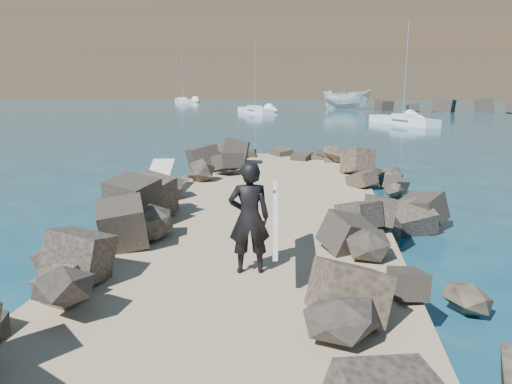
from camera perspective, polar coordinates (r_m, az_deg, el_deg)
ground at (r=12.32m, az=0.61°, el=-5.81°), size 800.00×800.00×0.00m
jetty at (r=10.35m, az=-0.72°, el=-7.71°), size 6.00×26.00×0.60m
riprap_left at (r=11.49m, az=-14.89°, el=-5.00°), size 2.60×22.00×1.00m
riprap_right at (r=10.77m, az=15.23°, el=-6.22°), size 2.60×22.00×1.00m
headland at (r=172.24m, az=10.75°, el=16.48°), size 360.00×140.00×32.00m
surfboard_resting at (r=14.81m, az=-11.07°, el=1.30°), size 1.11×2.74×0.09m
boat_imported at (r=70.78m, az=10.30°, el=10.39°), size 7.37×5.04×2.66m
surfer_with_board at (r=8.59m, az=-0.37°, el=-2.93°), size 1.00×2.44×1.97m
sailboat_c at (r=47.15m, az=16.45°, el=7.83°), size 5.45×7.49×9.24m
sailboat_e at (r=89.59m, az=-8.33°, el=10.26°), size 4.78×7.33×8.88m
sailboat_a at (r=60.17m, az=-0.10°, el=9.28°), size 5.08×6.84×8.55m
sailboat_f at (r=109.06m, az=23.60°, el=9.76°), size 1.54×5.26×6.46m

